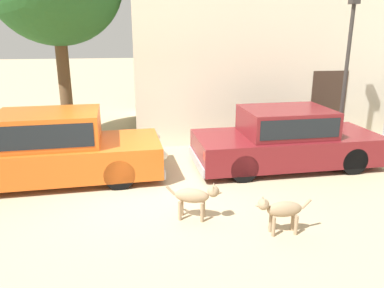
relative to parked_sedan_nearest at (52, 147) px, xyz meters
name	(u,v)px	position (x,y,z in m)	size (l,w,h in m)	color
ground_plane	(147,189)	(2.02, -0.86, -0.76)	(80.00, 80.00, 0.00)	tan
parked_sedan_nearest	(52,147)	(0.00, 0.00, 0.00)	(4.90, 2.02, 1.56)	#D15619
parked_sedan_second	(286,138)	(5.45, 0.09, -0.05)	(4.64, 1.95, 1.45)	maroon
stray_dog_spotted	(196,196)	(2.84, -2.30, -0.32)	(0.99, 0.44, 0.70)	#997F60
stray_dog_tan	(281,210)	(4.12, -3.01, -0.33)	(0.96, 0.22, 0.67)	#997F60
street_lamp	(348,55)	(7.41, 1.06, 1.87)	(0.22, 0.22, 4.15)	#2D2B28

